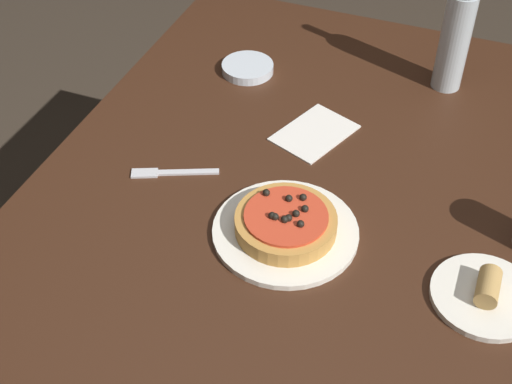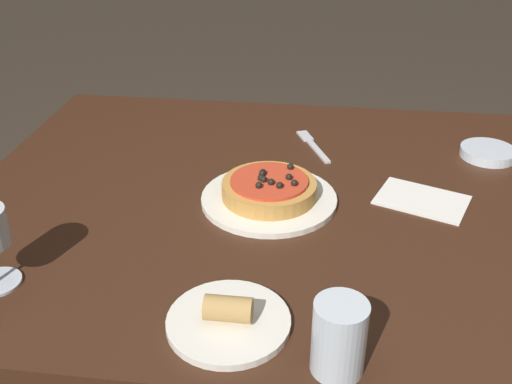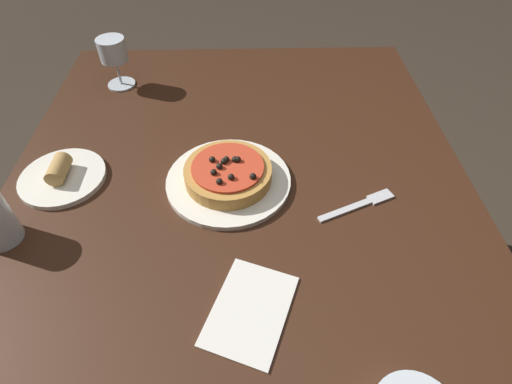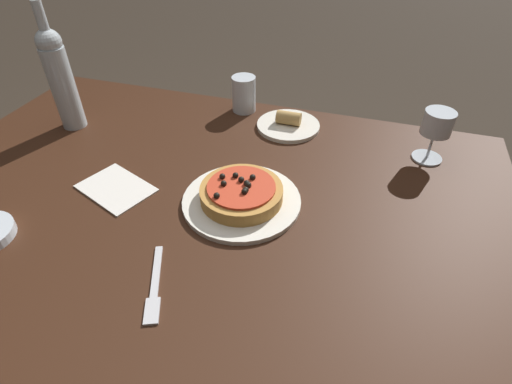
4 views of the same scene
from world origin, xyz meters
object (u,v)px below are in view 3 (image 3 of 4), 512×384
at_px(dining_table, 240,244).
at_px(wine_glass, 113,53).
at_px(side_plate, 62,176).
at_px(pizza, 228,173).
at_px(fork, 361,204).
at_px(dinner_plate, 229,181).

height_order(dining_table, wine_glass, wine_glass).
bearing_deg(dining_table, side_plate, 71.91).
height_order(pizza, fork, pizza).
xyz_separation_m(dining_table, fork, (0.03, -0.26, 0.08)).
distance_m(dinner_plate, wine_glass, 0.53).
xyz_separation_m(wine_glass, side_plate, (-0.39, 0.05, -0.09)).
height_order(dining_table, pizza, pizza).
bearing_deg(pizza, wine_glass, 37.75).
bearing_deg(wine_glass, dining_table, -146.72).
bearing_deg(pizza, fork, -104.84).
bearing_deg(dinner_plate, dining_table, -168.58).
relative_size(fork, side_plate, 0.92).
relative_size(dining_table, fork, 8.52).
bearing_deg(dinner_plate, pizza, 172.93).
bearing_deg(dining_table, pizza, 11.45).
distance_m(fork, side_plate, 0.65).
bearing_deg(wine_glass, fork, -129.12).
bearing_deg(fork, dinner_plate, 141.74).
bearing_deg(dinner_plate, fork, -104.87).
bearing_deg(wine_glass, pizza, -142.25).
relative_size(wine_glass, side_plate, 0.74).
bearing_deg(pizza, dining_table, -168.55).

